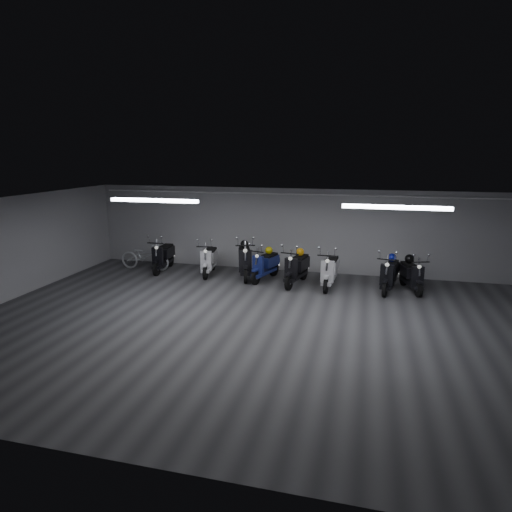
% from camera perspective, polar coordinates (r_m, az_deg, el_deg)
% --- Properties ---
extents(floor, '(14.00, 10.00, 0.01)m').
position_cam_1_polar(floor, '(10.44, 0.11, -8.94)').
color(floor, '#37373A').
rests_on(floor, ground).
extents(ceiling, '(14.00, 10.00, 0.01)m').
position_cam_1_polar(ceiling, '(9.73, 0.12, 6.56)').
color(ceiling, gray).
rests_on(ceiling, ground).
extents(back_wall, '(14.00, 0.01, 2.80)m').
position_cam_1_polar(back_wall, '(14.79, 4.83, 3.35)').
color(back_wall, '#9A9A9D').
rests_on(back_wall, ground).
extents(front_wall, '(14.00, 0.01, 2.80)m').
position_cam_1_polar(front_wall, '(5.57, -12.87, -14.27)').
color(front_wall, '#9A9A9D').
rests_on(front_wall, ground).
extents(left_wall, '(0.01, 10.00, 2.80)m').
position_cam_1_polar(left_wall, '(13.48, -30.16, 0.59)').
color(left_wall, '#9A9A9D').
rests_on(left_wall, ground).
extents(fluor_strip_left, '(2.40, 0.18, 0.08)m').
position_cam_1_polar(fluor_strip_left, '(11.73, -13.13, 7.06)').
color(fluor_strip_left, white).
rests_on(fluor_strip_left, ceiling).
extents(fluor_strip_right, '(2.40, 0.18, 0.08)m').
position_cam_1_polar(fluor_strip_right, '(10.46, 17.76, 6.05)').
color(fluor_strip_right, white).
rests_on(fluor_strip_right, ceiling).
extents(conduit, '(13.60, 0.05, 0.05)m').
position_cam_1_polar(conduit, '(14.54, 4.87, 8.03)').
color(conduit, white).
rests_on(conduit, back_wall).
extents(scooter_1, '(0.73, 1.86, 1.35)m').
position_cam_1_polar(scooter_1, '(15.15, -12.02, 0.56)').
color(scooter_1, black).
rests_on(scooter_1, floor).
extents(scooter_2, '(0.84, 1.84, 1.32)m').
position_cam_1_polar(scooter_2, '(14.46, -6.15, 0.11)').
color(scooter_2, silver).
rests_on(scooter_2, floor).
extents(scooter_3, '(1.22, 2.09, 1.48)m').
position_cam_1_polar(scooter_3, '(14.06, -1.48, 0.11)').
color(scooter_3, black).
rests_on(scooter_3, floor).
extents(scooter_4, '(1.06, 1.83, 1.29)m').
position_cam_1_polar(scooter_4, '(13.77, 1.20, -0.57)').
color(scooter_4, navy).
rests_on(scooter_4, floor).
extents(scooter_5, '(1.00, 1.93, 1.37)m').
position_cam_1_polar(scooter_5, '(13.33, 5.33, -0.91)').
color(scooter_5, black).
rests_on(scooter_5, floor).
extents(scooter_6, '(0.76, 1.89, 1.37)m').
position_cam_1_polar(scooter_6, '(13.18, 9.61, -1.19)').
color(scooter_6, silver).
rests_on(scooter_6, floor).
extents(scooter_7, '(0.96, 1.89, 1.34)m').
position_cam_1_polar(scooter_7, '(13.22, 17.02, -1.64)').
color(scooter_7, black).
rests_on(scooter_7, floor).
extents(scooter_8, '(1.02, 1.76, 1.25)m').
position_cam_1_polar(scooter_8, '(13.47, 19.61, -1.77)').
color(scooter_8, black).
rests_on(scooter_8, floor).
extents(bicycle, '(1.80, 0.67, 1.15)m').
position_cam_1_polar(bicycle, '(15.52, -14.29, 0.35)').
color(bicycle, silver).
rests_on(bicycle, floor).
extents(helmet_0, '(0.25, 0.25, 0.25)m').
position_cam_1_polar(helmet_0, '(13.50, 5.75, 0.52)').
color(helmet_0, orange).
rests_on(helmet_0, scooter_5).
extents(helmet_1, '(0.27, 0.27, 0.27)m').
position_cam_1_polar(helmet_1, '(13.61, 19.34, -0.36)').
color(helmet_1, black).
rests_on(helmet_1, scooter_8).
extents(helmet_2, '(0.26, 0.26, 0.26)m').
position_cam_1_polar(helmet_2, '(14.26, -1.53, 1.57)').
color(helmet_2, black).
rests_on(helmet_2, scooter_3).
extents(helmet_3, '(0.24, 0.24, 0.24)m').
position_cam_1_polar(helmet_3, '(13.91, 1.70, 0.74)').
color(helmet_3, '#C5B10B').
rests_on(helmet_3, scooter_4).
extents(helmet_4, '(0.25, 0.25, 0.25)m').
position_cam_1_polar(helmet_4, '(13.39, 17.28, -0.21)').
color(helmet_4, navy).
rests_on(helmet_4, scooter_7).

